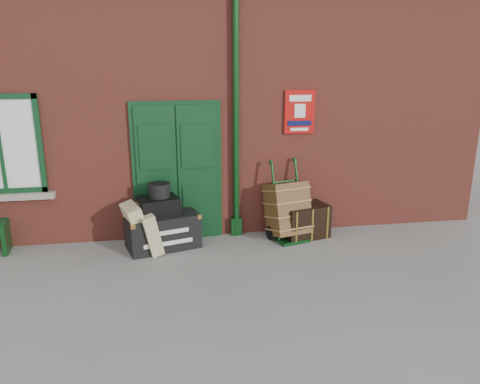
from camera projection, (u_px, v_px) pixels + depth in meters
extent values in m
plane|color=gray|center=(206.00, 275.00, 6.49)|extent=(80.00, 80.00, 0.00)
cube|color=brown|center=(188.00, 104.00, 9.24)|extent=(10.00, 4.00, 4.00)
cube|color=#0E3519|center=(177.00, 174.00, 7.52)|extent=(1.42, 0.12, 2.32)
cube|color=white|center=(0.00, 145.00, 6.95)|extent=(1.20, 0.08, 1.50)
cylinder|color=#0D3714|center=(236.00, 117.00, 7.37)|extent=(0.10, 0.10, 4.00)
cube|color=red|center=(300.00, 112.00, 7.57)|extent=(0.50, 0.03, 0.70)
cube|color=#0D3714|center=(7.00, 237.00, 7.22)|extent=(0.11, 0.48, 0.47)
cube|color=black|center=(163.00, 231.00, 7.37)|extent=(1.22, 0.88, 0.55)
cube|color=black|center=(158.00, 206.00, 7.24)|extent=(0.70, 0.59, 0.27)
cylinder|color=black|center=(159.00, 190.00, 7.21)|extent=(0.41, 0.41, 0.22)
cube|color=tan|center=(137.00, 227.00, 7.19)|extent=(0.55, 0.63, 0.77)
cube|color=tan|center=(149.00, 232.00, 7.14)|extent=(0.45, 0.55, 0.66)
cube|color=#0D3714|center=(292.00, 239.00, 7.67)|extent=(0.57, 0.48, 0.05)
cylinder|color=#0D3714|center=(275.00, 202.00, 7.57)|extent=(0.13, 0.35, 1.26)
cylinder|color=#0D3714|center=(299.00, 199.00, 7.74)|extent=(0.13, 0.35, 1.26)
cylinder|color=black|center=(270.00, 233.00, 7.71)|extent=(0.11, 0.24, 0.24)
cylinder|color=black|center=(300.00, 228.00, 7.93)|extent=(0.11, 0.24, 0.24)
cube|color=brown|center=(288.00, 208.00, 7.67)|extent=(0.77, 0.81, 0.94)
cube|color=black|center=(304.00, 221.00, 7.80)|extent=(0.87, 0.69, 0.55)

